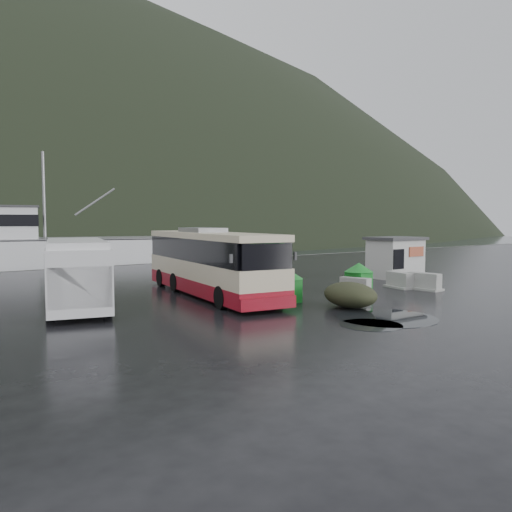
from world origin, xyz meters
TOP-DOWN VIEW (x-y plane):
  - ground at (0.00, 0.00)m, footprint 160.00×160.00m
  - quay_edge at (0.00, 20.00)m, footprint 160.00×0.60m
  - coach_bus at (-0.57, 2.52)m, footprint 4.49×11.34m
  - white_van at (-6.63, 2.48)m, footprint 3.85×6.84m
  - waste_bin_left at (5.76, -0.85)m, footprint 1.10×1.10m
  - waste_bin_right at (0.95, -1.09)m, footprint 1.14×1.14m
  - dome_tent at (2.10, -3.63)m, footprint 2.36×2.90m
  - ticket_kiosk at (11.96, 1.75)m, footprint 3.29×2.57m
  - jersey_barrier_a at (8.82, -2.43)m, footprint 0.93×1.73m
  - jersey_barrier_b at (5.10, -1.23)m, footprint 1.05×1.65m
  - jersey_barrier_c at (8.43, -1.23)m, footprint 1.15×1.76m
  - fishing_trawler at (1.41, 26.35)m, footprint 27.10×11.78m
  - puddles at (2.88, -2.31)m, footprint 8.94×14.70m

SIDE VIEW (x-z plane):
  - ground at x=0.00m, z-range 0.00..0.00m
  - quay_edge at x=0.00m, z-range -0.75..0.75m
  - coach_bus at x=-0.57m, z-range -1.56..1.56m
  - white_van at x=-6.63m, z-range -1.36..1.36m
  - waste_bin_left at x=5.76m, z-range -0.70..0.70m
  - waste_bin_right at x=0.95m, z-range -0.72..0.72m
  - dome_tent at x=2.10m, z-range -0.50..0.50m
  - ticket_kiosk at x=11.96m, z-range -1.23..1.23m
  - jersey_barrier_a at x=8.82m, z-range -0.42..0.42m
  - jersey_barrier_b at x=5.10m, z-range -0.38..0.38m
  - jersey_barrier_c at x=8.43m, z-range -0.41..0.41m
  - fishing_trawler at x=1.41m, z-range -5.29..5.29m
  - puddles at x=2.88m, z-range 0.00..0.01m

